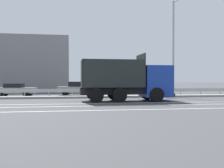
% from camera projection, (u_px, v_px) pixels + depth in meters
% --- Properties ---
extents(ground_plane, '(320.00, 320.00, 0.00)m').
position_uv_depth(ground_plane, '(100.00, 100.00, 20.46)').
color(ground_plane, '#424244').
extents(lane_strip_0, '(63.87, 0.16, 0.01)m').
position_uv_depth(lane_strip_0, '(131.00, 103.00, 17.97)').
color(lane_strip_0, silver).
rests_on(lane_strip_0, ground_plane).
extents(lane_strip_1, '(63.87, 0.16, 0.01)m').
position_uv_depth(lane_strip_1, '(137.00, 105.00, 16.30)').
color(lane_strip_1, silver).
rests_on(lane_strip_1, ground_plane).
extents(lane_strip_2, '(63.87, 0.16, 0.01)m').
position_uv_depth(lane_strip_2, '(148.00, 109.00, 14.00)').
color(lane_strip_2, silver).
rests_on(lane_strip_2, ground_plane).
extents(median_island, '(35.13, 1.10, 0.18)m').
position_uv_depth(median_island, '(96.00, 97.00, 23.30)').
color(median_island, gray).
rests_on(median_island, ground_plane).
extents(median_guardrail, '(63.87, 0.09, 0.78)m').
position_uv_depth(median_guardrail, '(95.00, 91.00, 24.36)').
color(median_guardrail, '#9EA0A5').
rests_on(median_guardrail, ground_plane).
extents(dump_truck, '(6.88, 2.70, 3.53)m').
position_uv_depth(dump_truck, '(137.00, 83.00, 19.88)').
color(dump_truck, '#19389E').
rests_on(dump_truck, ground_plane).
extents(median_road_sign, '(0.83, 0.16, 2.60)m').
position_uv_depth(median_road_sign, '(160.00, 82.00, 24.22)').
color(median_road_sign, white).
rests_on(median_road_sign, ground_plane).
extents(street_lamp_1, '(0.71, 2.44, 8.91)m').
position_uv_depth(street_lamp_1, '(174.00, 43.00, 24.08)').
color(street_lamp_1, '#ADADB2').
rests_on(street_lamp_1, ground_plane).
extents(parked_car_3, '(3.97, 2.08, 1.25)m').
position_uv_depth(parked_car_3, '(15.00, 90.00, 25.38)').
color(parked_car_3, gray).
rests_on(parked_car_3, ground_plane).
extents(parked_car_4, '(4.36, 2.23, 1.42)m').
position_uv_depth(parked_car_4, '(78.00, 88.00, 27.03)').
color(parked_car_4, gray).
rests_on(parked_car_4, ground_plane).
extents(background_building_0, '(19.88, 12.13, 7.65)m').
position_uv_depth(background_building_0, '(2.00, 65.00, 39.62)').
color(background_building_0, gray).
rests_on(background_building_0, ground_plane).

